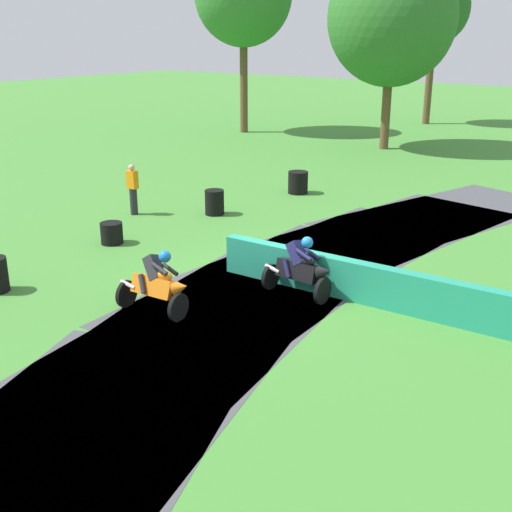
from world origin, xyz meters
TOP-DOWN VIEW (x-y plane):
  - ground_plane at (0.00, 0.00)m, footprint 120.00×120.00m
  - track_asphalt at (0.59, 0.02)m, footprint 7.15×25.65m
  - motorcycle_lead_black at (0.93, -0.43)m, footprint 1.69×0.77m
  - motorcycle_chase_orange at (-1.02, -2.93)m, footprint 1.68×0.93m
  - tire_stack_near at (-4.30, 7.70)m, footprint 0.72×0.72m
  - tire_stack_mid_a at (-4.93, 3.71)m, footprint 0.62×0.62m
  - tire_stack_mid_b at (-5.34, -0.31)m, footprint 0.62×0.62m
  - track_marshal at (-7.04, 2.19)m, footprint 0.34×0.24m
  - tree_mid_rise at (-5.84, 18.12)m, footprint 6.06×6.06m
  - tree_distant at (-7.66, 28.02)m, footprint 4.10×4.10m

SIDE VIEW (x-z plane):
  - ground_plane at x=0.00m, z-range 0.00..0.00m
  - track_asphalt at x=0.59m, z-range 0.00..0.01m
  - tire_stack_mid_b at x=-5.34m, z-range 0.00..0.60m
  - tire_stack_mid_a at x=-4.93m, z-range 0.00..0.80m
  - tire_stack_near at x=-4.30m, z-range 0.00..0.80m
  - motorcycle_chase_orange at x=-1.02m, z-range -0.08..1.34m
  - motorcycle_lead_black at x=0.93m, z-range -0.06..1.37m
  - track_marshal at x=-7.04m, z-range 0.00..1.63m
  - tree_mid_rise at x=-5.84m, z-range 1.48..10.83m
  - tree_distant at x=-7.66m, z-range 2.29..11.30m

